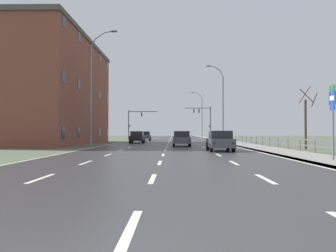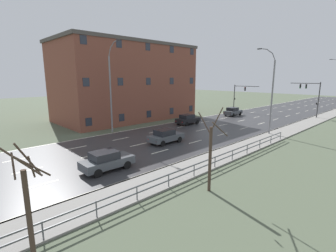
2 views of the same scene
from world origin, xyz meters
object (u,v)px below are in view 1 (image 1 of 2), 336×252
object	(u,v)px
street_lamp_midground	(222,105)
traffic_signal_left	(134,120)
highway_sign	(333,113)
car_near_right	(145,136)
street_lamp_left_bank	(92,90)
brick_building	(42,92)
street_lamp_distant	(201,115)
car_distant	(182,138)
traffic_signal_right	(204,117)
car_far_right	(220,141)
car_near_left	(137,137)

from	to	relation	value
street_lamp_midground	traffic_signal_left	size ratio (longest dim) A/B	1.92
highway_sign	car_near_right	xyz separation A→B (m)	(-12.57, 41.30, -1.62)
street_lamp_left_bank	brick_building	xyz separation A→B (m)	(-8.16, 7.97, 0.78)
street_lamp_midground	brick_building	distance (m)	23.82
street_lamp_distant	car_distant	xyz separation A→B (m)	(-5.92, -47.11, -4.68)
street_lamp_distant	traffic_signal_right	xyz separation A→B (m)	(-0.72, -15.86, -1.11)
street_lamp_distant	car_far_right	world-z (taller)	street_lamp_distant
highway_sign	car_near_right	size ratio (longest dim) A/B	0.92
car_far_right	traffic_signal_left	bearing A→B (deg)	106.43
brick_building	car_distant	bearing A→B (deg)	-21.20
traffic_signal_right	highway_sign	bearing A→B (deg)	-88.05
street_lamp_left_bank	car_far_right	distance (m)	14.72
street_lamp_midground	street_lamp_left_bank	xyz separation A→B (m)	(-14.89, -13.84, 0.37)
street_lamp_left_bank	highway_sign	size ratio (longest dim) A/B	3.08
street_lamp_midground	highway_sign	distance (m)	30.94
street_lamp_left_bank	car_near_left	distance (m)	12.78
car_near_left	car_distant	xyz separation A→B (m)	(5.68, -10.02, 0.00)
car_near_right	car_near_left	distance (m)	13.00
street_lamp_left_bank	car_far_right	bearing A→B (deg)	-32.93
traffic_signal_left	car_near_left	size ratio (longest dim) A/B	1.37
traffic_signal_right	car_near_right	distance (m)	14.11
street_lamp_midground	street_lamp_distant	distance (m)	34.61
traffic_signal_right	car_near_right	size ratio (longest dim) A/B	1.55
brick_building	car_near_right	bearing A→B (deg)	55.12
highway_sign	traffic_signal_left	size ratio (longest dim) A/B	0.67
street_lamp_distant	highway_sign	distance (m)	65.47
car_near_right	highway_sign	bearing A→B (deg)	-73.79
highway_sign	brick_building	world-z (taller)	brick_building
car_near_right	car_far_right	size ratio (longest dim) A/B	1.00
street_lamp_left_bank	traffic_signal_left	distance (m)	30.75
street_lamp_midground	car_near_right	world-z (taller)	street_lamp_midground
car_far_right	brick_building	world-z (taller)	brick_building
street_lamp_distant	car_distant	distance (m)	47.71
street_lamp_left_bank	highway_sign	xyz separation A→B (m)	(15.83, -16.95, -3.26)
street_lamp_left_bank	traffic_signal_left	bearing A→B (deg)	88.82
car_distant	brick_building	world-z (taller)	brick_building
street_lamp_distant	traffic_signal_right	bearing A→B (deg)	-92.61
traffic_signal_left	car_near_right	distance (m)	7.47
street_lamp_midground	traffic_signal_right	bearing A→B (deg)	92.29
highway_sign	brick_building	distance (m)	34.83
traffic_signal_left	car_near_left	world-z (taller)	traffic_signal_left
traffic_signal_right	car_near_right	bearing A→B (deg)	-142.89
brick_building	car_far_right	bearing A→B (deg)	-38.07
street_lamp_left_bank	traffic_signal_right	bearing A→B (deg)	66.55
street_lamp_midground	car_near_left	distance (m)	12.72
car_near_right	traffic_signal_right	bearing A→B (deg)	36.39
street_lamp_left_bank	car_near_right	bearing A→B (deg)	82.39
car_near_right	car_far_right	xyz separation A→B (m)	(8.40, -31.91, 0.00)
traffic_signal_left	car_far_right	distance (m)	39.91
street_lamp_midground	car_near_right	xyz separation A→B (m)	(-11.63, 10.51, -4.51)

